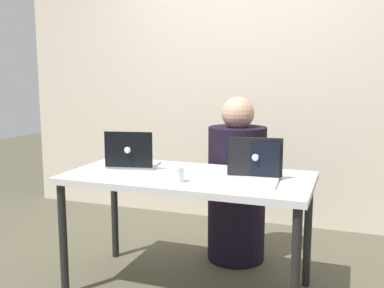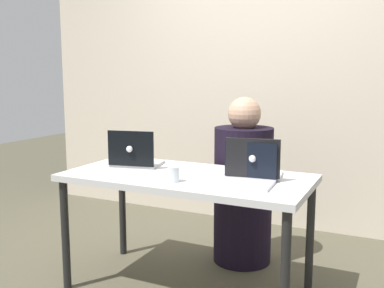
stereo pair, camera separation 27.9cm
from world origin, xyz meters
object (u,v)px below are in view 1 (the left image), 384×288
at_px(laptop_front_right, 251,174).
at_px(laptop_back_left, 132,160).
at_px(laptop_back_right, 256,167).
at_px(water_glass_center, 178,176).
at_px(person_at_center, 237,189).

xyz_separation_m(laptop_front_right, laptop_back_left, (-0.83, 0.14, 0.00)).
bearing_deg(laptop_back_right, laptop_front_right, 82.62).
distance_m(laptop_back_left, water_glass_center, 0.52).
distance_m(person_at_center, laptop_front_right, 0.74).
height_order(laptop_front_right, water_glass_center, laptop_front_right).
height_order(person_at_center, laptop_back_left, person_at_center).
bearing_deg(laptop_front_right, person_at_center, 106.80).
xyz_separation_m(person_at_center, laptop_front_right, (0.24, -0.65, 0.27)).
relative_size(laptop_front_right, water_glass_center, 3.64).
height_order(laptop_front_right, laptop_back_left, laptop_back_left).
relative_size(laptop_back_right, laptop_back_left, 0.99).
bearing_deg(laptop_back_left, person_at_center, -150.26).
relative_size(person_at_center, laptop_back_right, 3.40).
xyz_separation_m(laptop_back_right, water_glass_center, (-0.38, -0.30, -0.02)).
height_order(person_at_center, laptop_front_right, person_at_center).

